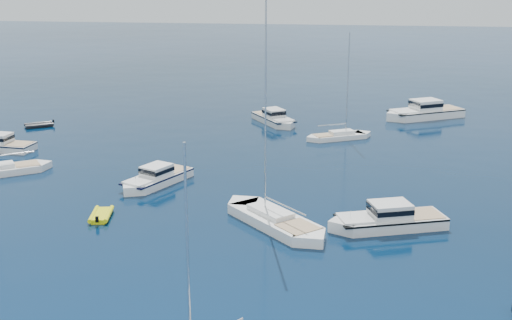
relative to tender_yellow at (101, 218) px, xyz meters
The scene contains 10 objects.
ground 16.78m from the tender_yellow, 49.40° to the right, with size 400.00×400.00×0.00m, color #082750.
motor_cruiser_left 9.09m from the tender_yellow, 77.54° to the left, with size 2.72×8.88×2.33m, color white, non-canonical shape.
motor_cruiser_centre 22.75m from the tender_yellow, ahead, with size 3.06×9.98×2.62m, color silver, non-canonical shape.
motor_cruiser_distant 50.69m from the tender_yellow, 54.52° to the left, with size 3.67×11.99×3.15m, color white, non-canonical shape.
motor_cruiser_horizon 36.78m from the tender_yellow, 74.12° to the left, with size 2.79×9.13×2.40m, color silver, non-canonical shape.
sailboat_mid_r 14.02m from the tender_yellow, ahead, with size 3.17×12.19×17.93m, color white, non-canonical shape.
sailboat_mid_l 17.07m from the tender_yellow, 144.52° to the left, with size 2.66×10.23×15.04m, color white, non-canonical shape.
sailboat_centre 33.90m from the tender_yellow, 56.96° to the left, with size 2.26×8.71×12.80m, color white, non-canonical shape.
tender_yellow is the anchor object (origin of this frame).
tender_grey_far 35.00m from the tender_yellow, 123.25° to the left, with size 1.98×3.59×0.95m, color black, non-canonical shape.
Camera 1 is at (8.47, -35.43, 19.53)m, focal length 46.85 mm.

